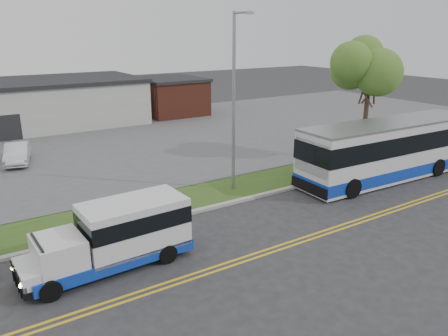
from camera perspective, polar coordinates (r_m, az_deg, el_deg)
ground at (r=21.15m, az=-1.33°, el=-6.62°), size 140.00×140.00×0.00m
lane_line_north at (r=18.31m, az=5.10°, el=-10.73°), size 70.00×0.12×0.01m
lane_line_south at (r=18.10m, az=5.69°, el=-11.10°), size 70.00×0.12×0.01m
curb at (r=21.99m, az=-2.84°, el=-5.45°), size 80.00×0.30×0.15m
verge at (r=23.46m, az=-5.05°, el=-4.05°), size 80.00×3.30×0.10m
parking_lot at (r=36.00m, az=-15.65°, el=3.03°), size 80.00×25.00×0.10m
brick_wing at (r=47.66m, az=-7.02°, el=9.32°), size 6.30×7.30×3.90m
tree_east at (r=31.04m, az=18.55°, el=12.12°), size 5.20×5.20×8.33m
streetlight_near at (r=23.47m, az=1.38°, el=9.14°), size 0.35×1.53×9.50m
shuttle_bus at (r=17.20m, az=-13.58°, el=-8.25°), size 6.50×2.38×2.46m
transit_bus at (r=28.23m, az=20.81°, el=2.25°), size 12.71×3.43×3.50m
parked_car_a at (r=32.53m, az=-25.39°, el=1.79°), size 2.30×4.33×1.36m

